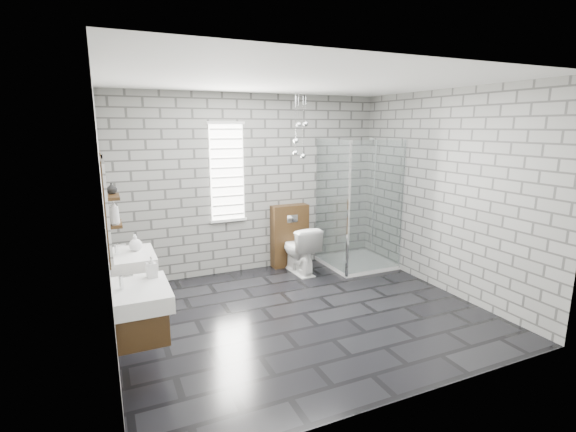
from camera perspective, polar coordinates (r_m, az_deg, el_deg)
floor at (r=5.20m, az=2.17°, el=-13.26°), size 4.20×3.60×0.02m
ceiling at (r=4.72m, az=2.45°, el=18.11°), size 4.20×3.60×0.02m
wall_back at (r=6.42m, az=-4.91°, el=4.34°), size 4.20×0.02×2.70m
wall_front at (r=3.29m, az=16.46°, el=-3.68°), size 4.20×0.02×2.70m
wall_left at (r=4.29m, az=-23.84°, el=-0.60°), size 0.02×3.60×2.70m
wall_right at (r=6.01m, az=20.68°, el=3.05°), size 0.02×3.60×2.70m
vanity_left at (r=3.94m, az=-19.99°, el=-10.41°), size 0.47×0.70×1.57m
vanity_right at (r=4.95m, az=-20.98°, el=-5.87°), size 0.47×0.70×1.57m
shelf_lower at (r=4.25m, az=-22.72°, el=-1.04°), size 0.14×0.30×0.03m
shelf_upper at (r=4.20m, az=-23.01°, el=2.42°), size 0.14×0.30×0.03m
window at (r=6.25m, az=-8.33°, el=5.89°), size 0.56×0.05×1.48m
cistern_panel at (r=6.70m, az=0.22°, el=-2.70°), size 0.60×0.20×1.00m
flush_plate at (r=6.54m, az=0.60°, el=-0.38°), size 0.18×0.01×0.12m
shower_enclosure at (r=6.70m, az=9.28°, el=-2.85°), size 1.00×1.00×2.03m
pendant_cluster at (r=6.19m, az=1.58°, el=10.50°), size 0.28×0.24×0.95m
toilet at (r=6.42m, az=1.57°, el=-4.58°), size 0.45×0.75×0.74m
soap_bottle_a at (r=4.08m, az=-18.16°, el=-6.58°), size 0.10×0.10×0.21m
soap_bottle_b at (r=5.00m, az=-20.15°, el=-3.43°), size 0.18×0.18×0.18m
soap_bottle_c at (r=4.13m, az=-22.69°, el=0.48°), size 0.12×0.12×0.23m
vase at (r=4.28m, az=-22.98°, el=3.51°), size 0.13×0.13×0.11m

